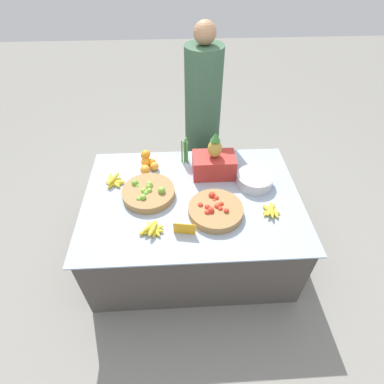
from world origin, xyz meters
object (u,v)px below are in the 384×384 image
object	(u,v)px
lime_bowl	(148,193)
tomato_basket	(215,210)
vendor_person	(202,120)
price_sign	(184,229)
metal_bowl	(255,180)
produce_crate	(214,163)

from	to	relation	value
lime_bowl	tomato_basket	distance (m)	0.53
tomato_basket	vendor_person	world-z (taller)	vendor_person
lime_bowl	vendor_person	world-z (taller)	vendor_person
price_sign	vendor_person	world-z (taller)	vendor_person
price_sign	metal_bowl	bearing A→B (deg)	49.35
tomato_basket	produce_crate	distance (m)	0.45
tomato_basket	price_sign	world-z (taller)	price_sign
lime_bowl	produce_crate	bearing A→B (deg)	24.32
produce_crate	vendor_person	world-z (taller)	vendor_person
tomato_basket	metal_bowl	world-z (taller)	tomato_basket
lime_bowl	tomato_basket	xyz separation A→B (m)	(0.49, -0.21, 0.00)
produce_crate	vendor_person	bearing A→B (deg)	93.18
price_sign	produce_crate	bearing A→B (deg)	76.94
metal_bowl	produce_crate	distance (m)	0.35
produce_crate	price_sign	bearing A→B (deg)	-112.84
produce_crate	tomato_basket	bearing A→B (deg)	-94.35
tomato_basket	metal_bowl	xyz separation A→B (m)	(0.34, 0.30, 0.01)
lime_bowl	price_sign	size ratio (longest dim) A/B	2.70
tomato_basket	produce_crate	xyz separation A→B (m)	(0.03, 0.44, 0.08)
metal_bowl	vendor_person	bearing A→B (deg)	112.89
price_sign	vendor_person	size ratio (longest dim) A/B	0.09
price_sign	tomato_basket	bearing A→B (deg)	47.33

